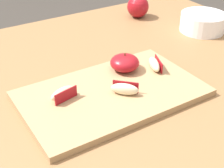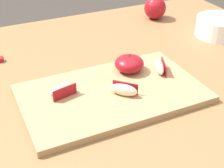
# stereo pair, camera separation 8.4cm
# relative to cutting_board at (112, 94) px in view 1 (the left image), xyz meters

# --- Properties ---
(dining_table) EXTENTS (1.50, 1.00, 0.74)m
(dining_table) POSITION_rel_cutting_board_xyz_m (-0.04, 0.09, -0.09)
(dining_table) COLOR brown
(dining_table) RESTS_ON ground_plane
(cutting_board) EXTENTS (0.46, 0.28, 0.02)m
(cutting_board) POSITION_rel_cutting_board_xyz_m (0.00, 0.00, 0.00)
(cutting_board) COLOR #A37F56
(cutting_board) RESTS_ON dining_table
(apple_half_skin_up) EXTENTS (0.08, 0.08, 0.05)m
(apple_half_skin_up) POSITION_rel_cutting_board_xyz_m (0.09, 0.07, 0.03)
(apple_half_skin_up) COLOR maroon
(apple_half_skin_up) RESTS_ON cutting_board
(apple_wedge_near_knife) EXTENTS (0.07, 0.04, 0.03)m
(apple_wedge_near_knife) POSITION_rel_cutting_board_xyz_m (-0.12, 0.03, 0.02)
(apple_wedge_near_knife) COLOR beige
(apple_wedge_near_knife) RESTS_ON cutting_board
(apple_wedge_back) EXTENTS (0.07, 0.07, 0.03)m
(apple_wedge_back) POSITION_rel_cutting_board_xyz_m (0.02, -0.03, 0.02)
(apple_wedge_back) COLOR beige
(apple_wedge_back) RESTS_ON cutting_board
(apple_wedge_left) EXTENTS (0.05, 0.07, 0.03)m
(apple_wedge_left) POSITION_rel_cutting_board_xyz_m (0.16, 0.03, 0.02)
(apple_wedge_left) COLOR beige
(apple_wedge_left) RESTS_ON cutting_board
(whole_apple_red_delicious) EXTENTS (0.09, 0.09, 0.09)m
(whole_apple_red_delicious) POSITION_rel_cutting_board_xyz_m (0.39, 0.43, 0.03)
(whole_apple_red_delicious) COLOR maroon
(whole_apple_red_delicious) RESTS_ON dining_table
(ceramic_fruit_bowl) EXTENTS (0.16, 0.16, 0.07)m
(ceramic_fruit_bowl) POSITION_rel_cutting_board_xyz_m (0.50, 0.19, 0.03)
(ceramic_fruit_bowl) COLOR white
(ceramic_fruit_bowl) RESTS_ON dining_table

